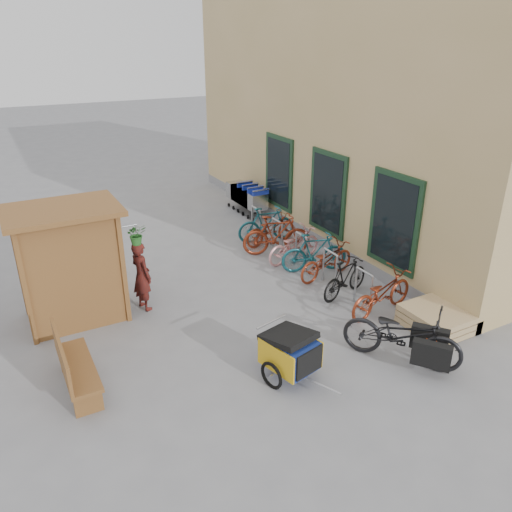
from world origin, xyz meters
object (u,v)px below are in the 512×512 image
bike_1 (345,278)px  bike_6 (271,229)px  bike_2 (326,260)px  bike_3 (314,252)px  bench (72,365)px  bike_4 (294,245)px  bike_7 (266,224)px  pallet_stack (435,319)px  bike_0 (382,293)px  shopping_carts (246,195)px  bike_5 (277,235)px  person_kiosk (142,276)px  child_trailer (290,351)px  kiosk (64,250)px  cargo_bike (404,335)px

bike_1 → bike_6: size_ratio=0.89×
bike_2 → bike_3: size_ratio=1.02×
bike_2 → bench: bearing=93.6°
bike_4 → bike_6: bearing=-12.5°
bike_6 → bike_7: size_ratio=0.99×
bike_4 → pallet_stack: bearing=179.9°
bike_0 → bike_3: bearing=-7.8°
shopping_carts → bike_5: (-0.87, -3.40, -0.07)m
bike_4 → bike_7: bike_7 is taller
bike_1 → person_kiosk: bearing=53.7°
child_trailer → bike_6: 6.04m
bike_1 → bike_7: bearing=-16.1°
bike_5 → bike_7: (0.23, 0.95, -0.04)m
shopping_carts → bike_1: bearing=-96.7°
child_trailer → bike_7: size_ratio=0.95×
bike_2 → bike_7: bike_7 is taller
kiosk → bike_1: (5.55, -1.89, -1.10)m
bench → bike_3: bearing=18.0°
bike_5 → bike_6: bearing=1.4°
shopping_carts → bike_1: (-0.72, -6.17, -0.17)m
child_trailer → bike_7: 6.24m
bike_0 → bike_6: size_ratio=1.07×
shopping_carts → child_trailer: shopping_carts is taller
kiosk → bike_2: bearing=-9.1°
person_kiosk → bike_0: 5.06m
bench → shopping_carts: shopping_carts is taller
cargo_bike → bike_3: 3.98m
bike_0 → bike_5: (-0.34, 3.74, 0.08)m
shopping_carts → bike_5: size_ratio=1.09×
shopping_carts → bike_0: (-0.53, -7.14, -0.15)m
bike_0 → bike_6: (-0.10, 4.47, -0.03)m
child_trailer → bike_1: 3.25m
kiosk → pallet_stack: 7.50m
person_kiosk → bike_4: bearing=-98.1°
shopping_carts → bike_5: bearing=-104.4°
bike_5 → shopping_carts: bearing=5.4°
kiosk → pallet_stack: kiosk is taller
bench → bike_5: bike_5 is taller
bike_1 → bike_7: (0.08, 3.72, 0.06)m
bike_3 → bike_6: size_ratio=1.00×
child_trailer → person_kiosk: 3.83m
shopping_carts → bike_2: shopping_carts is taller
pallet_stack → bike_2: bearing=100.3°
bike_0 → bike_1: 0.99m
cargo_bike → shopping_carts: bearing=45.0°
bike_3 → bike_5: size_ratio=0.92×
kiosk → person_kiosk: bearing=-10.7°
bike_4 → bench: bearing=104.8°
bench → bike_1: size_ratio=1.09×
shopping_carts → person_kiosk: size_ratio=1.30×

